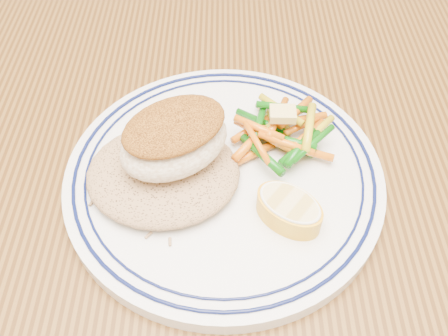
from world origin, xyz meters
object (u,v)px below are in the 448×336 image
(dining_table, at_px, (235,235))
(rice_pilaf, at_px, (163,171))
(lemon_wedge, at_px, (289,209))
(plate, at_px, (224,176))
(vegetable_pile, at_px, (282,133))
(fish_fillet, at_px, (174,139))

(dining_table, bearing_deg, rice_pilaf, -166.47)
(rice_pilaf, relative_size, lemon_wedge, 1.76)
(dining_table, xyz_separation_m, plate, (-0.01, -0.01, 0.11))
(vegetable_pile, bearing_deg, rice_pilaf, -157.30)
(dining_table, relative_size, vegetable_pile, 14.89)
(rice_pilaf, height_order, lemon_wedge, rice_pilaf)
(dining_table, bearing_deg, plate, -153.14)
(fish_fillet, bearing_deg, rice_pilaf, -139.88)
(fish_fillet, bearing_deg, dining_table, 6.32)
(plate, relative_size, fish_fillet, 2.41)
(rice_pilaf, distance_m, fish_fillet, 0.03)
(plate, distance_m, vegetable_pile, 0.06)
(fish_fillet, xyz_separation_m, lemon_wedge, (0.09, -0.05, -0.03))
(dining_table, bearing_deg, vegetable_pile, 34.77)
(rice_pilaf, xyz_separation_m, fish_fillet, (0.01, 0.01, 0.03))
(dining_table, relative_size, fish_fillet, 13.08)
(vegetable_pile, bearing_deg, plate, -146.88)
(vegetable_pile, distance_m, lemon_wedge, 0.08)
(fish_fillet, bearing_deg, plate, -0.21)
(rice_pilaf, bearing_deg, dining_table, 13.53)
(dining_table, relative_size, plate, 5.43)
(plate, xyz_separation_m, rice_pilaf, (-0.05, -0.01, 0.02))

